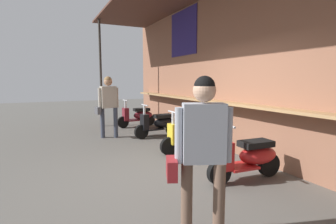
# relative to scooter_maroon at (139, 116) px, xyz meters

# --- Properties ---
(ground_plane) EXTENTS (34.84, 34.84, 0.00)m
(ground_plane) POSITION_rel_scooter_maroon_xyz_m (4.55, -1.08, -0.39)
(ground_plane) COLOR #56544F
(market_stall_facade) EXTENTS (12.44, 2.31, 3.92)m
(market_stall_facade) POSITION_rel_scooter_maroon_xyz_m (4.55, 0.81, 1.75)
(market_stall_facade) COLOR #8C5B44
(market_stall_facade) RESTS_ON ground_plane
(scooter_maroon) EXTENTS (0.47, 1.40, 0.97)m
(scooter_maroon) POSITION_rel_scooter_maroon_xyz_m (0.00, 0.00, 0.00)
(scooter_maroon) COLOR maroon
(scooter_maroon) RESTS_ON ground_plane
(scooter_black) EXTENTS (0.48, 1.40, 0.97)m
(scooter_black) POSITION_rel_scooter_maroon_xyz_m (1.83, -0.00, 0.00)
(scooter_black) COLOR black
(scooter_black) RESTS_ON ground_plane
(scooter_yellow) EXTENTS (0.46, 1.40, 0.97)m
(scooter_yellow) POSITION_rel_scooter_maroon_xyz_m (3.63, 0.00, 0.00)
(scooter_yellow) COLOR gold
(scooter_yellow) RESTS_ON ground_plane
(scooter_red) EXTENTS (0.49, 1.40, 0.97)m
(scooter_red) POSITION_rel_scooter_maroon_xyz_m (5.44, -0.00, 0.00)
(scooter_red) COLOR red
(scooter_red) RESTS_ON ground_plane
(shopper_with_handbag) EXTENTS (0.33, 0.68, 1.75)m
(shopper_with_handbag) POSITION_rel_scooter_maroon_xyz_m (1.31, -1.36, 0.69)
(shopper_with_handbag) COLOR #383D4C
(shopper_with_handbag) RESTS_ON ground_plane
(shopper_browsing) EXTENTS (0.42, 0.67, 1.69)m
(shopper_browsing) POSITION_rel_scooter_maroon_xyz_m (6.44, -1.61, 0.64)
(shopper_browsing) COLOR brown
(shopper_browsing) RESTS_ON ground_plane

